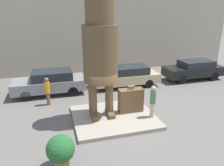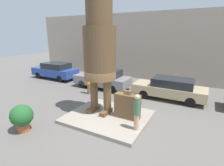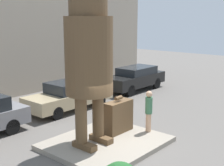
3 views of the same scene
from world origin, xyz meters
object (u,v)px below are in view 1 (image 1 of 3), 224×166
object	(u,v)px
parked_car_grey	(50,82)
parked_car_black	(194,69)
statue_figure	(100,46)
worker_hivis	(47,90)
giant_suitcase	(131,100)
parked_car_tan	(127,76)
tourist	(153,100)
planter_pot	(61,150)

from	to	relation	value
parked_car_grey	parked_car_black	bearing A→B (deg)	-179.46
statue_figure	worker_hivis	size ratio (longest dim) A/B	3.66
giant_suitcase	parked_car_black	distance (m)	8.14
parked_car_grey	parked_car_tan	world-z (taller)	parked_car_grey
parked_car_grey	parked_car_tan	size ratio (longest dim) A/B	0.96
tourist	parked_car_tan	bearing A→B (deg)	85.12
worker_hivis	giant_suitcase	bearing A→B (deg)	-30.35
parked_car_grey	parked_car_tan	xyz separation A→B (m)	(5.33, 0.05, -0.05)
parked_car_tan	worker_hivis	world-z (taller)	worker_hivis
parked_car_black	parked_car_grey	bearing A→B (deg)	0.54
giant_suitcase	planter_pot	xyz separation A→B (m)	(-3.82, -3.21, -0.09)
planter_pot	parked_car_black	bearing A→B (deg)	35.07
statue_figure	planter_pot	world-z (taller)	statue_figure
statue_figure	parked_car_grey	bearing A→B (deg)	120.24
tourist	parked_car_tan	world-z (taller)	tourist
parked_car_grey	worker_hivis	world-z (taller)	worker_hivis
parked_car_grey	planter_pot	xyz separation A→B (m)	(0.24, -7.42, -0.11)
tourist	worker_hivis	world-z (taller)	tourist
giant_suitcase	parked_car_tan	bearing A→B (deg)	73.37
statue_figure	parked_car_tan	bearing A→B (deg)	56.02
worker_hivis	planter_pot	bearing A→B (deg)	-85.93
worker_hivis	parked_car_grey	bearing A→B (deg)	84.50
parked_car_tan	worker_hivis	xyz separation A→B (m)	(-5.49, -1.79, 0.14)
parked_car_tan	statue_figure	bearing A→B (deg)	56.02
tourist	planter_pot	world-z (taller)	tourist
parked_car_grey	tourist	bearing A→B (deg)	133.86
statue_figure	planter_pot	xyz separation A→B (m)	(-2.22, -3.21, -3.05)
giant_suitcase	parked_car_tan	distance (m)	4.45
tourist	parked_car_black	xyz separation A→B (m)	(6.07, 5.19, -0.27)
statue_figure	worker_hivis	xyz separation A→B (m)	(-2.62, 2.47, -2.86)
parked_car_black	planter_pot	world-z (taller)	parked_car_black
tourist	parked_car_tan	xyz separation A→B (m)	(0.44, 5.14, -0.31)
statue_figure	tourist	size ratio (longest dim) A/B	3.67
parked_car_grey	parked_car_tan	bearing A→B (deg)	-179.45
statue_figure	parked_car_black	bearing A→B (deg)	26.90
tourist	parked_car_grey	bearing A→B (deg)	133.86
statue_figure	tourist	xyz separation A→B (m)	(2.43, -0.88, -2.68)
tourist	parked_car_grey	distance (m)	7.06
tourist	parked_car_black	distance (m)	7.99
giant_suitcase	parked_car_tan	size ratio (longest dim) A/B	0.31
giant_suitcase	parked_car_black	xyz separation A→B (m)	(6.90, 4.31, 0.00)
statue_figure	worker_hivis	bearing A→B (deg)	136.66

